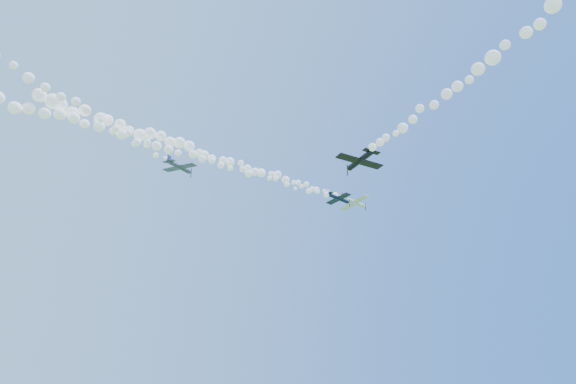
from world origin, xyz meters
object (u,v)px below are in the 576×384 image
plane_black (360,161)px  plane_navy (338,198)px  plane_grey (180,167)px  plane_white (354,202)px

plane_black → plane_navy: bearing=-25.9°
plane_navy → plane_grey: bearing=170.8°
plane_white → plane_grey: size_ratio=1.14×
plane_grey → plane_black: plane_grey is taller
plane_navy → plane_black: size_ratio=0.88×
plane_navy → plane_grey: 34.49m
plane_white → plane_grey: (-42.09, 0.57, -2.53)m
plane_navy → plane_white: bearing=25.6°
plane_grey → plane_black: (18.48, -29.98, -7.36)m
plane_black → plane_white: bearing=-32.9°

